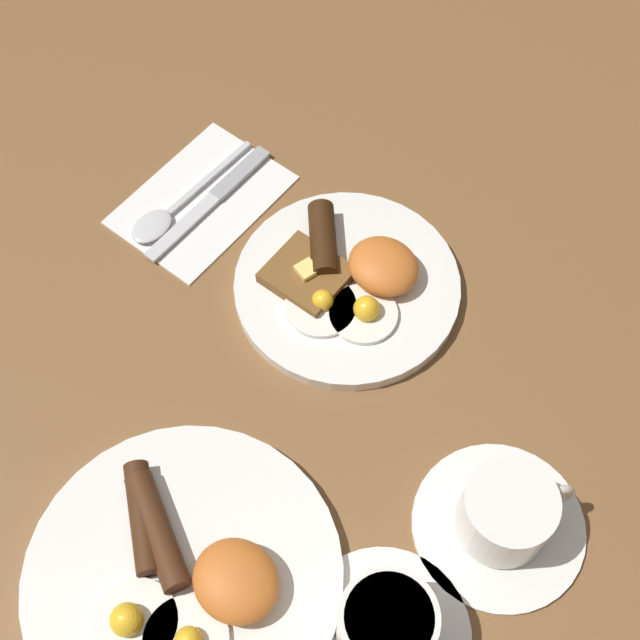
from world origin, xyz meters
name	(u,v)px	position (x,y,z in m)	size (l,w,h in m)	color
ground_plane	(347,290)	(0.00, 0.00, 0.00)	(3.00, 3.00, 0.00)	brown
breakfast_plate_near	(348,282)	(0.00, 0.00, 0.01)	(0.24, 0.24, 0.05)	white
breakfast_plate_far	(185,577)	(-0.09, 0.32, 0.01)	(0.28, 0.28, 0.05)	white
teacup_near	(505,516)	(-0.27, 0.10, 0.03)	(0.16, 0.16, 0.07)	white
teacup_far	(386,629)	(-0.25, 0.24, 0.03)	(0.15, 0.15, 0.07)	white
napkin	(202,199)	(0.20, 0.02, 0.00)	(0.13, 0.19, 0.01)	white
knife	(216,196)	(0.19, 0.01, 0.01)	(0.03, 0.19, 0.01)	silver
spoon	(164,216)	(0.21, 0.07, 0.01)	(0.04, 0.18, 0.01)	silver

